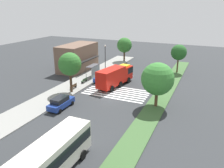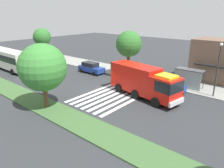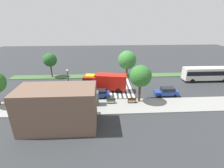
{
  "view_description": "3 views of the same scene",
  "coord_description": "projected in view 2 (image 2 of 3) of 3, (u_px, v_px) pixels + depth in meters",
  "views": [
    {
      "loc": [
        -31.18,
        -14.32,
        14.43
      ],
      "look_at": [
        2.31,
        0.76,
        1.52
      ],
      "focal_mm": 35.97,
      "sensor_mm": 36.0,
      "label": 1
    },
    {
      "loc": [
        17.96,
        -18.72,
        9.51
      ],
      "look_at": [
        1.91,
        0.22,
        1.13
      ],
      "focal_mm": 33.83,
      "sensor_mm": 36.0,
      "label": 2
    },
    {
      "loc": [
        5.89,
        34.66,
        14.8
      ],
      "look_at": [
        4.02,
        0.84,
        1.14
      ],
      "focal_mm": 26.7,
      "sensor_mm": 36.0,
      "label": 3
    }
  ],
  "objects": [
    {
      "name": "ground_plane",
      "position": [
        100.0,
        90.0,
        27.58
      ],
      "size": [
        120.0,
        120.0,
        0.0
      ],
      "primitive_type": "plane",
      "color": "#2D3033"
    },
    {
      "name": "median_strip",
      "position": [
        49.0,
        108.0,
        22.0
      ],
      "size": [
        60.0,
        3.0,
        0.14
      ],
      "primitive_type": "cube",
      "color": "#3D6033",
      "rests_on": "ground_plane"
    },
    {
      "name": "street_lamp",
      "position": [
        218.0,
        66.0,
        23.86
      ],
      "size": [
        0.36,
        0.36,
        6.27
      ],
      "color": "#2D2D30",
      "rests_on": "sidewalk"
    },
    {
      "name": "crosswalk",
      "position": [
        115.0,
        94.0,
        25.98
      ],
      "size": [
        5.85,
        11.14,
        0.01
      ],
      "color": "silver",
      "rests_on": "ground_plane"
    },
    {
      "name": "bus_stop_shelter",
      "position": [
        188.0,
        75.0,
        27.28
      ],
      "size": [
        3.5,
        1.4,
        2.46
      ],
      "color": "#4C4C51",
      "rests_on": "sidewalk"
    },
    {
      "name": "bench_near_shelter",
      "position": [
        160.0,
        79.0,
        30.14
      ],
      "size": [
        1.6,
        0.5,
        0.9
      ],
      "color": "#2D472D",
      "rests_on": "sidewalk"
    },
    {
      "name": "parked_car_mid",
      "position": [
        166.0,
        85.0,
        26.68
      ],
      "size": [
        4.53,
        2.11,
        1.64
      ],
      "rotation": [
        0.0,
        0.0,
        -0.02
      ],
      "color": "navy",
      "rests_on": "ground_plane"
    },
    {
      "name": "parked_car_west",
      "position": [
        91.0,
        68.0,
        35.0
      ],
      "size": [
        4.63,
        2.03,
        1.8
      ],
      "rotation": [
        0.0,
        0.0,
        -0.0
      ],
      "color": "navy",
      "rests_on": "ground_plane"
    },
    {
      "name": "fire_truck",
      "position": [
        144.0,
        81.0,
        24.51
      ],
      "size": [
        9.58,
        4.0,
        3.64
      ],
      "rotation": [
        0.0,
        0.0,
        -0.17
      ],
      "color": "red",
      "rests_on": "ground_plane"
    },
    {
      "name": "bench_west_of_shelter",
      "position": [
        137.0,
        74.0,
        32.51
      ],
      "size": [
        1.6,
        0.5,
        0.9
      ],
      "color": "#4C3823",
      "rests_on": "sidewalk"
    },
    {
      "name": "sidewalk_tree_west",
      "position": [
        129.0,
        44.0,
        31.58
      ],
      "size": [
        3.9,
        3.9,
        6.92
      ],
      "color": "#47301E",
      "rests_on": "sidewalk"
    },
    {
      "name": "transit_bus",
      "position": [
        8.0,
        58.0,
        36.86
      ],
      "size": [
        11.54,
        2.87,
        3.43
      ],
      "rotation": [
        0.0,
        0.0,
        3.14
      ],
      "color": "silver",
      "rests_on": "ground_plane"
    },
    {
      "name": "sidewalk",
      "position": [
        137.0,
        75.0,
        33.91
      ],
      "size": [
        60.0,
        5.2,
        0.14
      ],
      "primitive_type": "cube",
      "color": "gray",
      "rests_on": "ground_plane"
    },
    {
      "name": "median_tree_far_west",
      "position": [
        43.0,
        68.0,
        20.87
      ],
      "size": [
        4.79,
        4.79,
        6.65
      ],
      "color": "#513823",
      "rests_on": "median_strip"
    },
    {
      "name": "sidewalk_tree_far_west",
      "position": [
        42.0,
        37.0,
        46.1
      ],
      "size": [
        3.81,
        3.81,
        6.29
      ],
      "color": "#513823",
      "rests_on": "sidewalk"
    }
  ]
}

